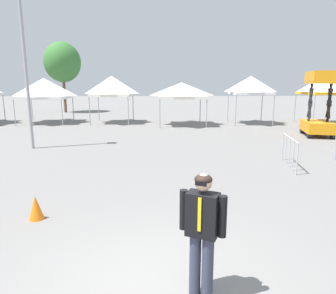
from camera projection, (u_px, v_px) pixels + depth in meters
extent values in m
plane|color=slate|center=(158.00, 290.00, 4.38)|extent=(140.00, 140.00, 0.00)
cylinder|color=#9E9EA3|center=(4.00, 107.00, 23.93)|extent=(0.06, 0.06, 2.27)
cylinder|color=#9E9EA3|center=(14.00, 112.00, 21.19)|extent=(0.06, 0.06, 2.02)
cylinder|color=#9E9EA3|center=(62.00, 111.00, 21.39)|extent=(0.06, 0.06, 2.02)
cylinder|color=#9E9EA3|center=(32.00, 108.00, 24.37)|extent=(0.06, 0.06, 2.02)
cylinder|color=#9E9EA3|center=(73.00, 108.00, 24.58)|extent=(0.06, 0.06, 2.02)
pyramid|color=white|center=(44.00, 87.00, 22.54)|extent=(3.51, 3.51, 1.31)
cube|color=white|center=(45.00, 97.00, 22.70)|extent=(3.47, 3.47, 0.20)
cylinder|color=#9E9EA3|center=(89.00, 110.00, 21.57)|extent=(0.06, 0.06, 2.18)
cylinder|color=#9E9EA3|center=(128.00, 110.00, 21.54)|extent=(0.06, 0.06, 2.18)
cylinder|color=#9E9EA3|center=(99.00, 107.00, 24.28)|extent=(0.06, 0.06, 2.18)
cylinder|color=#9E9EA3|center=(133.00, 107.00, 24.24)|extent=(0.06, 0.06, 2.18)
pyramid|color=white|center=(112.00, 85.00, 22.55)|extent=(3.05, 3.05, 1.30)
cube|color=white|center=(112.00, 95.00, 22.70)|extent=(3.02, 3.02, 0.20)
cylinder|color=#9E9EA3|center=(160.00, 112.00, 20.12)|extent=(0.06, 0.06, 2.09)
cylinder|color=#9E9EA3|center=(207.00, 112.00, 20.22)|extent=(0.06, 0.06, 2.09)
cylinder|color=#9E9EA3|center=(160.00, 109.00, 23.17)|extent=(0.06, 0.06, 2.09)
cylinder|color=#9E9EA3|center=(200.00, 109.00, 23.27)|extent=(0.06, 0.06, 2.09)
pyramid|color=white|center=(182.00, 89.00, 21.39)|extent=(3.29, 3.29, 0.90)
cube|color=white|center=(182.00, 97.00, 21.50)|extent=(3.26, 3.26, 0.20)
cylinder|color=#9E9EA3|center=(236.00, 109.00, 21.05)|extent=(0.06, 0.06, 2.33)
cylinder|color=#9E9EA3|center=(274.00, 109.00, 21.08)|extent=(0.06, 0.06, 2.33)
cylinder|color=#9E9EA3|center=(228.00, 107.00, 23.63)|extent=(0.06, 0.06, 2.33)
cylinder|color=#9E9EA3|center=(262.00, 107.00, 23.66)|extent=(0.06, 0.06, 2.33)
pyramid|color=white|center=(251.00, 84.00, 22.00)|extent=(2.85, 2.85, 1.13)
cube|color=white|center=(250.00, 93.00, 22.14)|extent=(2.83, 2.83, 0.20)
cylinder|color=#9E9EA3|center=(314.00, 109.00, 20.93)|extent=(0.06, 0.06, 2.34)
cylinder|color=#9E9EA3|center=(295.00, 106.00, 23.68)|extent=(0.06, 0.06, 2.34)
cylinder|color=#9E9EA3|center=(330.00, 106.00, 23.83)|extent=(0.06, 0.06, 2.34)
pyramid|color=white|center=(325.00, 83.00, 22.01)|extent=(3.00, 3.00, 1.25)
cube|color=yellow|center=(324.00, 93.00, 22.16)|extent=(2.97, 2.97, 0.20)
cylinder|color=black|center=(309.00, 134.00, 16.51)|extent=(0.29, 0.51, 0.48)
cylinder|color=black|center=(333.00, 135.00, 16.27)|extent=(0.29, 0.51, 0.48)
cylinder|color=black|center=(302.00, 129.00, 18.16)|extent=(0.29, 0.51, 0.48)
cylinder|color=black|center=(324.00, 130.00, 17.93)|extent=(0.29, 0.51, 0.48)
cube|color=orange|center=(317.00, 127.00, 17.16)|extent=(1.91, 2.57, 0.60)
cylinder|color=black|center=(309.00, 115.00, 17.12)|extent=(0.26, 0.74, 1.64)
cylinder|color=black|center=(309.00, 115.00, 17.12)|extent=(0.26, 0.74, 1.64)
cylinder|color=black|center=(328.00, 115.00, 16.93)|extent=(0.26, 0.74, 1.64)
cylinder|color=black|center=(328.00, 115.00, 16.93)|extent=(0.26, 0.74, 1.64)
cylinder|color=black|center=(310.00, 103.00, 16.99)|extent=(0.26, 0.74, 1.64)
cylinder|color=black|center=(310.00, 103.00, 16.99)|extent=(0.26, 0.74, 1.64)
cylinder|color=black|center=(329.00, 103.00, 16.79)|extent=(0.26, 0.74, 1.64)
cylinder|color=black|center=(329.00, 103.00, 16.79)|extent=(0.26, 0.74, 1.64)
cylinder|color=black|center=(311.00, 91.00, 16.85)|extent=(0.26, 0.74, 1.64)
cylinder|color=black|center=(311.00, 91.00, 16.85)|extent=(0.26, 0.74, 1.64)
cylinder|color=black|center=(330.00, 91.00, 16.66)|extent=(0.26, 0.74, 1.64)
cylinder|color=black|center=(330.00, 91.00, 16.66)|extent=(0.26, 0.74, 1.64)
cube|color=orange|center=(322.00, 83.00, 16.66)|extent=(1.81, 2.44, 0.12)
cube|color=orange|center=(328.00, 76.00, 15.58)|extent=(1.31, 0.38, 0.55)
cube|color=orange|center=(317.00, 77.00, 17.60)|extent=(1.31, 0.38, 0.55)
cube|color=orange|center=(310.00, 76.00, 16.72)|extent=(0.58, 2.14, 0.55)
cube|color=orange|center=(335.00, 76.00, 16.46)|extent=(0.58, 2.14, 0.55)
cylinder|color=#33384C|center=(195.00, 264.00, 4.22)|extent=(0.16, 0.16, 0.92)
cylinder|color=#33384C|center=(208.00, 267.00, 4.14)|extent=(0.16, 0.16, 0.92)
cube|color=black|center=(203.00, 214.00, 4.02)|extent=(0.48, 0.40, 0.60)
cylinder|color=black|center=(184.00, 210.00, 4.13)|extent=(0.11, 0.11, 0.56)
cylinder|color=black|center=(223.00, 217.00, 3.91)|extent=(0.11, 0.11, 0.56)
sphere|color=#D8A884|center=(203.00, 182.00, 3.93)|extent=(0.23, 0.23, 0.23)
ellipsoid|color=black|center=(203.00, 179.00, 3.92)|extent=(0.23, 0.23, 0.14)
cube|color=black|center=(201.00, 184.00, 3.83)|extent=(0.14, 0.09, 0.06)
cube|color=yellow|center=(199.00, 215.00, 3.90)|extent=(0.04, 0.03, 0.46)
cylinder|color=#9E9EA3|center=(26.00, 70.00, 13.26)|extent=(0.14, 0.14, 7.04)
cylinder|color=brown|center=(65.00, 95.00, 31.11)|extent=(0.28, 0.28, 3.59)
ellipsoid|color=#387233|center=(62.00, 62.00, 30.45)|extent=(3.61, 3.61, 3.97)
cylinder|color=#B7BABF|center=(290.00, 138.00, 10.64)|extent=(0.42, 2.08, 0.05)
cylinder|color=#B7BABF|center=(283.00, 147.00, 11.72)|extent=(0.04, 0.04, 1.05)
cylinder|color=#B7BABF|center=(297.00, 159.00, 9.78)|extent=(0.04, 0.04, 1.05)
cylinder|color=#B7BABF|center=(286.00, 148.00, 11.25)|extent=(0.04, 0.04, 0.92)
cylinder|color=#B7BABF|center=(289.00, 151.00, 10.74)|extent=(0.04, 0.04, 0.92)
cylinder|color=#B7BABF|center=(293.00, 154.00, 10.23)|extent=(0.04, 0.04, 0.92)
cone|color=orange|center=(36.00, 208.00, 6.62)|extent=(0.32, 0.32, 0.54)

